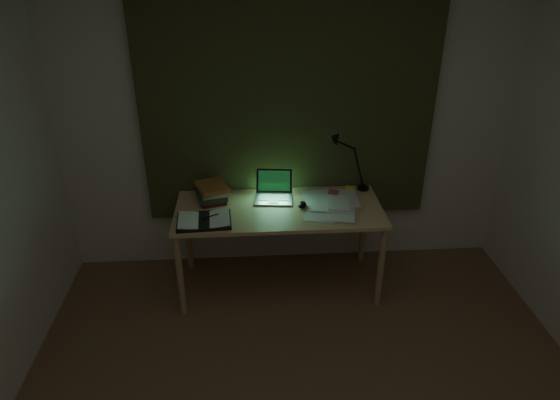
# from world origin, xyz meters

# --- Properties ---
(wall_back) EXTENTS (3.50, 0.00, 2.50)m
(wall_back) POSITION_xyz_m (0.00, 2.00, 1.25)
(wall_back) COLOR silver
(wall_back) RESTS_ON ground
(curtain) EXTENTS (2.20, 0.06, 2.00)m
(curtain) POSITION_xyz_m (0.00, 1.96, 1.45)
(curtain) COLOR #2D341A
(curtain) RESTS_ON wall_back
(desk) EXTENTS (1.52, 0.66, 0.69)m
(desk) POSITION_xyz_m (-0.10, 1.59, 0.35)
(desk) COLOR tan
(desk) RESTS_ON floor
(laptop) EXTENTS (0.31, 0.34, 0.20)m
(laptop) POSITION_xyz_m (-0.13, 1.71, 0.79)
(laptop) COLOR #B7B8BC
(laptop) RESTS_ON desk
(open_textbook) EXTENTS (0.39, 0.29, 0.03)m
(open_textbook) POSITION_xyz_m (-0.63, 1.41, 0.71)
(open_textbook) COLOR silver
(open_textbook) RESTS_ON desk
(book_stack) EXTENTS (0.26, 0.29, 0.13)m
(book_stack) POSITION_xyz_m (-0.59, 1.75, 0.76)
(book_stack) COLOR silver
(book_stack) RESTS_ON desk
(loose_papers) EXTENTS (0.43, 0.44, 0.02)m
(loose_papers) POSITION_xyz_m (0.30, 1.62, 0.70)
(loose_papers) COLOR silver
(loose_papers) RESTS_ON desk
(mouse) EXTENTS (0.08, 0.11, 0.04)m
(mouse) POSITION_xyz_m (0.07, 1.59, 0.71)
(mouse) COLOR black
(mouse) RESTS_ON desk
(sticky_yellow) EXTENTS (0.08, 0.08, 0.01)m
(sticky_yellow) POSITION_xyz_m (0.48, 1.86, 0.70)
(sticky_yellow) COLOR #F1FF35
(sticky_yellow) RESTS_ON desk
(sticky_pink) EXTENTS (0.10, 0.10, 0.02)m
(sticky_pink) POSITION_xyz_m (0.34, 1.79, 0.70)
(sticky_pink) COLOR #D35266
(sticky_pink) RESTS_ON desk
(desk_lamp) EXTENTS (0.34, 0.27, 0.51)m
(desk_lamp) POSITION_xyz_m (0.58, 1.85, 0.95)
(desk_lamp) COLOR black
(desk_lamp) RESTS_ON desk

